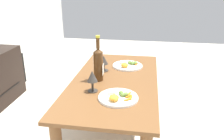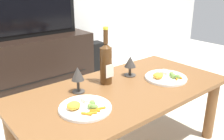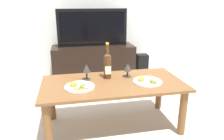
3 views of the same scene
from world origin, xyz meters
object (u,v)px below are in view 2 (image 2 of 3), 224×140
at_px(tv_screen, 26,9).
at_px(dinner_plate_right, 166,77).
at_px(floor_speaker, 95,57).
at_px(dinner_plate_left, 85,107).
at_px(wine_bottle, 106,62).
at_px(tv_stand, 32,64).
at_px(goblet_left, 78,75).
at_px(goblet_right, 130,63).
at_px(dining_table, 123,100).

height_order(tv_screen, dinner_plate_right, tv_screen).
distance_m(floor_speaker, dinner_plate_left, 1.79).
bearing_deg(dinner_plate_left, wine_bottle, 33.73).
relative_size(tv_stand, dinner_plate_left, 4.58).
xyz_separation_m(tv_screen, dinner_plate_right, (0.33, -1.40, -0.33)).
distance_m(goblet_left, dinner_plate_left, 0.23).
bearing_deg(goblet_right, tv_screen, 99.05).
bearing_deg(dinner_plate_right, goblet_right, 125.83).
bearing_deg(dining_table, goblet_right, 35.20).
bearing_deg(dinner_plate_left, goblet_right, 21.29).
bearing_deg(dinner_plate_right, tv_screen, 103.26).
bearing_deg(goblet_right, goblet_left, 180.00).
distance_m(floor_speaker, goblet_right, 1.40).
bearing_deg(dinner_plate_left, tv_stand, 78.14).
bearing_deg(goblet_right, wine_bottle, 179.73).
bearing_deg(wine_bottle, floor_speaker, 56.85).
bearing_deg(tv_screen, wine_bottle, -90.42).
bearing_deg(tv_screen, tv_stand, 90.00).
xyz_separation_m(dining_table, tv_screen, (-0.02, 1.34, 0.42)).
xyz_separation_m(tv_stand, dinner_plate_left, (-0.30, -1.41, 0.20)).
height_order(dinner_plate_left, dinner_plate_right, same).
bearing_deg(goblet_left, dinner_plate_right, -19.39).
height_order(tv_screen, dinner_plate_left, tv_screen).
relative_size(dining_table, goblet_right, 9.68).
xyz_separation_m(tv_stand, dinner_plate_right, (0.33, -1.41, 0.20)).
relative_size(dining_table, dinner_plate_left, 4.96).
height_order(tv_stand, goblet_left, goblet_left).
height_order(tv_screen, goblet_left, tv_screen).
bearing_deg(dining_table, dinner_plate_right, -12.30).
xyz_separation_m(goblet_left, dinner_plate_left, (-0.08, -0.19, -0.09)).
bearing_deg(dinner_plate_right, floor_speaker, 72.18).
distance_m(floor_speaker, wine_bottle, 1.50).
xyz_separation_m(dinner_plate_left, dinner_plate_right, (0.63, -0.00, 0.00)).
xyz_separation_m(wine_bottle, dinner_plate_right, (0.34, -0.19, -0.13)).
bearing_deg(goblet_left, tv_screen, 80.14).
distance_m(dining_table, tv_stand, 1.34).
bearing_deg(dining_table, tv_stand, 90.82).
bearing_deg(wine_bottle, dining_table, -77.19).
relative_size(wine_bottle, dinner_plate_right, 1.31).
bearing_deg(goblet_right, dinner_plate_left, -158.71).
xyz_separation_m(tv_stand, goblet_right, (0.19, -1.22, 0.28)).
height_order(dining_table, dinner_plate_right, dinner_plate_right).
xyz_separation_m(goblet_left, dinner_plate_right, (0.54, -0.19, -0.09)).
distance_m(goblet_left, dinner_plate_right, 0.58).
bearing_deg(tv_stand, dining_table, -89.18).
xyz_separation_m(tv_screen, dinner_plate_left, (-0.30, -1.40, -0.33)).
distance_m(tv_stand, dinner_plate_left, 1.45).
bearing_deg(dining_table, wine_bottle, 102.81).
height_order(tv_screen, wine_bottle, tv_screen).
bearing_deg(dinner_plate_left, tv_screen, 78.12).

